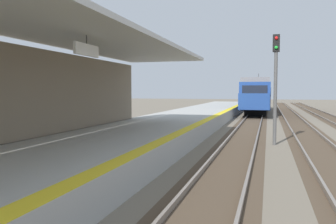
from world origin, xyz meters
TOP-DOWN VIEW (x-y plane):
  - station_platform at (-2.50, 16.00)m, footprint 5.00×80.00m
  - track_pair_nearest_platform at (1.90, 20.00)m, footprint 2.34×120.00m
  - track_pair_middle at (5.30, 20.00)m, footprint 2.34×120.00m
  - approaching_train at (1.90, 43.75)m, footprint 2.93×19.60m
  - rail_signal_post at (3.46, 18.63)m, footprint 0.32×0.34m

SIDE VIEW (x-z plane):
  - track_pair_nearest_platform at x=1.90m, z-range -0.03..0.13m
  - track_pair_middle at x=5.30m, z-range -0.03..0.13m
  - station_platform at x=-2.50m, z-range 0.00..0.90m
  - approaching_train at x=1.90m, z-range -0.20..4.56m
  - rail_signal_post at x=3.46m, z-range 0.59..5.79m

